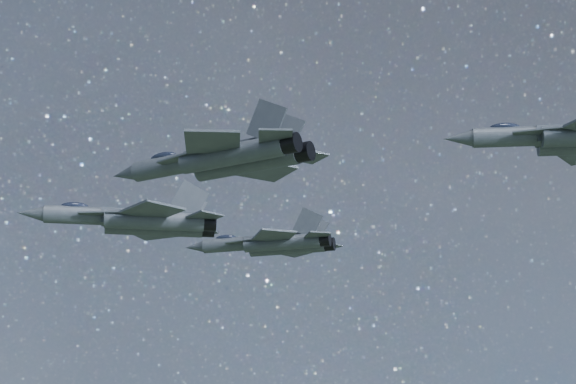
# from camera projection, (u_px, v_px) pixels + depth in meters

# --- Properties ---
(jet_lead) EXTENTS (18.54, 12.56, 4.66)m
(jet_lead) POSITION_uv_depth(u_px,v_px,m) (138.00, 220.00, 86.45)
(jet_lead) COLOR #373D44
(jet_left) EXTENTS (17.47, 12.12, 4.39)m
(jet_left) POSITION_uv_depth(u_px,v_px,m) (273.00, 243.00, 102.72)
(jet_left) COLOR #373D44
(jet_right) EXTENTS (17.23, 11.42, 4.39)m
(jet_right) POSITION_uv_depth(u_px,v_px,m) (224.00, 158.00, 69.14)
(jet_right) COLOR #373D44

